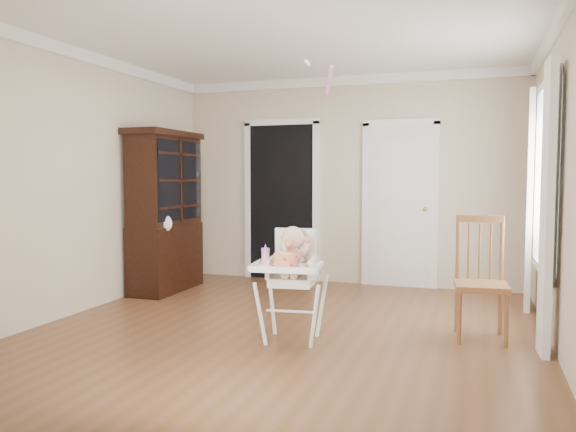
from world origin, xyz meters
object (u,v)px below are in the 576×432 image
(sippy_cup, at_px, (265,255))
(china_cabinet, at_px, (166,211))
(high_chair, at_px, (292,271))
(cake, at_px, (285,260))
(dining_chair, at_px, (481,282))

(sippy_cup, xyz_separation_m, china_cabinet, (-1.96, 1.69, 0.23))
(high_chair, bearing_deg, sippy_cup, -147.27)
(high_chair, distance_m, cake, 0.29)
(high_chair, relative_size, sippy_cup, 5.82)
(cake, xyz_separation_m, dining_chair, (1.49, 0.85, -0.24))
(cake, bearing_deg, dining_chair, 29.66)
(dining_chair, bearing_deg, high_chair, -164.06)
(cake, distance_m, china_cabinet, 2.83)
(cake, xyz_separation_m, sippy_cup, (-0.21, 0.11, 0.02))
(high_chair, height_order, cake, high_chair)
(china_cabinet, height_order, dining_chair, china_cabinet)
(high_chair, height_order, china_cabinet, china_cabinet)
(china_cabinet, bearing_deg, dining_chair, -14.40)
(sippy_cup, bearing_deg, high_chair, 39.72)
(high_chair, xyz_separation_m, sippy_cup, (-0.18, -0.15, 0.15))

